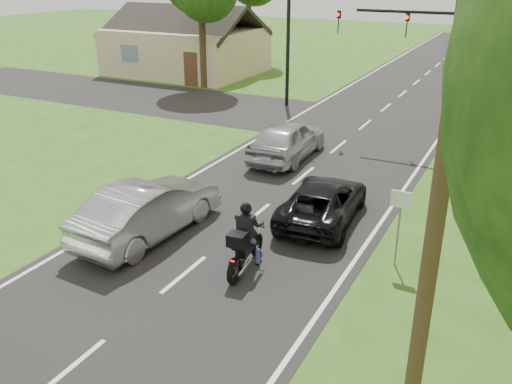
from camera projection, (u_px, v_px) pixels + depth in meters
ground at (184, 275)px, 13.95m from camera, size 140.00×140.00×0.00m
road at (322, 160)px, 22.15m from camera, size 8.00×100.00×0.01m
cross_road at (365, 125)px, 27.07m from camera, size 60.00×7.00×0.01m
motorcycle_rider at (245, 244)px, 13.90m from camera, size 0.66×2.21×1.90m
dark_suv at (323, 201)px, 16.73m from camera, size 2.46×4.64×1.24m
silver_sedan at (148, 209)px, 15.69m from camera, size 2.01×5.09×1.65m
silver_suv at (287, 139)px, 22.05m from camera, size 2.04×4.83×1.63m
traffic_signal at (437, 50)px, 22.43m from camera, size 6.38×0.44×6.00m
signal_pole_far at (288, 52)px, 29.75m from camera, size 0.20×0.20×6.00m
utility_pole_near at (448, 138)px, 7.73m from camera, size 1.60×0.28×10.00m
sign_white at (400, 210)px, 13.79m from camera, size 0.55×0.07×2.12m
sign_green at (457, 132)px, 20.27m from camera, size 0.55×0.07×2.12m
house at (186, 48)px, 39.70m from camera, size 10.20×8.00×4.84m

